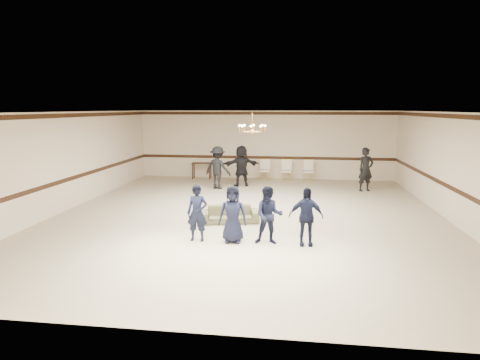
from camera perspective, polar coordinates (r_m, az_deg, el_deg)
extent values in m
cube|color=beige|center=(13.05, 1.20, -4.84)|extent=(12.00, 14.00, 0.01)
cube|color=#2F221A|center=(12.63, 1.25, 9.35)|extent=(12.00, 14.00, 0.01)
cube|color=beige|center=(19.67, 3.47, 4.85)|extent=(12.00, 0.01, 3.20)
cube|color=beige|center=(5.97, -6.22, -6.88)|extent=(12.00, 0.01, 3.20)
cube|color=beige|center=(14.66, -22.81, 2.38)|extent=(0.01, 14.00, 3.20)
cube|color=beige|center=(13.48, 27.48, 1.45)|extent=(0.01, 14.00, 3.20)
cube|color=#351C0F|center=(19.72, 3.44, 3.11)|extent=(12.00, 0.02, 0.14)
cube|color=#351C0F|center=(19.58, 3.51, 9.17)|extent=(12.00, 0.02, 0.14)
imported|color=black|center=(10.47, -5.91, -4.55)|extent=(0.52, 0.34, 1.43)
imported|color=black|center=(10.30, -1.02, -4.74)|extent=(0.72, 0.48, 1.43)
imported|color=black|center=(10.21, 4.00, -4.90)|extent=(0.71, 0.56, 1.43)
imported|color=black|center=(10.20, 9.08, -5.01)|extent=(0.86, 0.40, 1.43)
imported|color=#797950|center=(12.19, -1.38, -4.72)|extent=(1.77, 1.01, 0.49)
imported|color=black|center=(17.14, -3.09, 1.69)|extent=(1.29, 0.98, 1.76)
imported|color=black|center=(17.68, 0.20, 1.96)|extent=(1.72, 1.02, 1.76)
imported|color=black|center=(17.39, 16.94, 1.40)|extent=(0.76, 0.64, 1.76)
cube|color=#351A11|center=(19.72, -5.28, 1.29)|extent=(0.96, 0.47, 0.78)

